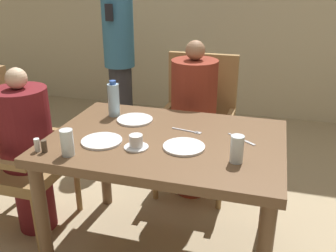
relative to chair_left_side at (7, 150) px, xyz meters
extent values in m
plane|color=tan|center=(1.04, 0.00, -0.54)|extent=(16.00, 16.00, 0.00)
cube|color=brown|center=(1.04, 0.00, 0.19)|extent=(1.24, 0.87, 0.05)
cylinder|color=brown|center=(0.48, -0.38, -0.19)|extent=(0.07, 0.07, 0.70)
cylinder|color=brown|center=(0.48, 0.38, -0.19)|extent=(0.07, 0.07, 0.70)
cylinder|color=brown|center=(1.60, 0.38, -0.19)|extent=(0.07, 0.07, 0.70)
cube|color=olive|center=(0.09, 0.00, -0.11)|extent=(0.53, 0.53, 0.07)
cube|color=olive|center=(0.09, 0.25, 0.05)|extent=(0.48, 0.04, 0.04)
cylinder|color=olive|center=(0.33, 0.24, -0.34)|extent=(0.04, 0.04, 0.40)
cylinder|color=olive|center=(0.33, -0.24, -0.34)|extent=(0.04, 0.04, 0.40)
cylinder|color=olive|center=(-0.14, 0.24, -0.34)|extent=(0.04, 0.04, 0.40)
cylinder|color=maroon|center=(0.15, 0.00, -0.30)|extent=(0.24, 0.24, 0.47)
cylinder|color=maroon|center=(0.15, 0.00, 0.17)|extent=(0.32, 0.32, 0.48)
sphere|color=beige|center=(0.15, 0.00, 0.47)|extent=(0.12, 0.12, 0.12)
cube|color=olive|center=(1.04, 0.76, -0.11)|extent=(0.53, 0.53, 0.07)
cube|color=olive|center=(1.04, 1.01, 0.20)|extent=(0.53, 0.05, 0.54)
cube|color=olive|center=(1.28, 0.76, 0.05)|extent=(0.04, 0.48, 0.04)
cube|color=olive|center=(0.79, 0.76, 0.05)|extent=(0.04, 0.48, 0.04)
cylinder|color=olive|center=(1.27, 0.53, -0.34)|extent=(0.04, 0.04, 0.40)
cylinder|color=olive|center=(0.80, 0.53, -0.34)|extent=(0.04, 0.04, 0.40)
cylinder|color=olive|center=(1.27, 1.00, -0.34)|extent=(0.04, 0.04, 0.40)
cylinder|color=olive|center=(0.80, 1.00, -0.34)|extent=(0.04, 0.04, 0.40)
cylinder|color=maroon|center=(1.04, 0.70, -0.30)|extent=(0.24, 0.24, 0.47)
cylinder|color=maroon|center=(1.04, 0.70, 0.21)|extent=(0.32, 0.32, 0.56)
sphere|color=#997051|center=(1.04, 0.70, 0.55)|extent=(0.13, 0.13, 0.13)
cylinder|color=#2D2D33|center=(0.18, 1.40, -0.15)|extent=(0.21, 0.21, 0.77)
cylinder|color=teal|center=(0.18, 1.40, 0.56)|extent=(0.28, 0.28, 0.65)
cube|color=black|center=(0.18, 1.23, 0.72)|extent=(0.07, 0.01, 0.14)
cylinder|color=white|center=(1.16, -0.09, 0.22)|extent=(0.21, 0.21, 0.01)
cylinder|color=white|center=(0.73, -0.15, 0.22)|extent=(0.21, 0.21, 0.01)
cylinder|color=white|center=(0.79, 0.19, 0.22)|extent=(0.21, 0.21, 0.01)
cylinder|color=white|center=(0.93, -0.16, 0.22)|extent=(0.12, 0.12, 0.01)
cylinder|color=white|center=(0.93, -0.16, 0.25)|extent=(0.07, 0.07, 0.06)
cylinder|color=#A3C6DB|center=(0.64, 0.24, 0.31)|extent=(0.07, 0.07, 0.20)
cylinder|color=#3359B2|center=(0.64, 0.24, 0.42)|extent=(0.04, 0.04, 0.02)
cylinder|color=silver|center=(0.64, -0.33, 0.28)|extent=(0.06, 0.06, 0.13)
cylinder|color=silver|center=(1.43, -0.17, 0.28)|extent=(0.06, 0.06, 0.13)
cylinder|color=white|center=(0.48, -0.33, 0.25)|extent=(0.03, 0.03, 0.07)
cylinder|color=#4C3D2D|center=(0.52, -0.33, 0.25)|extent=(0.03, 0.03, 0.06)
cube|color=silver|center=(1.11, 0.12, 0.22)|extent=(0.15, 0.04, 0.00)
cube|color=silver|center=(1.19, 0.11, 0.22)|extent=(0.04, 0.03, 0.00)
cube|color=silver|center=(1.42, 0.10, 0.22)|extent=(0.13, 0.10, 0.00)
cube|color=silver|center=(1.48, 0.05, 0.22)|extent=(0.06, 0.05, 0.00)
camera|label=1|loc=(1.55, -1.75, 1.03)|focal=40.00mm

